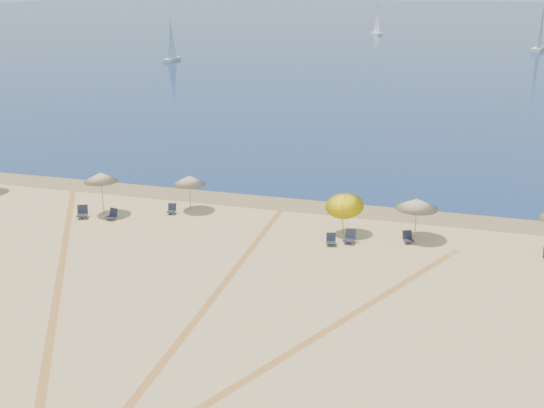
# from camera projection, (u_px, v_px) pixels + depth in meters

# --- Properties ---
(ocean) EXTENTS (500.00, 500.00, 0.00)m
(ocean) POSITION_uv_depth(u_px,v_px,m) (434.00, 20.00, 223.99)
(ocean) COLOR #0C2151
(ocean) RESTS_ON ground
(wet_sand) EXTENTS (500.00, 500.00, 0.00)m
(wet_sand) POSITION_uv_depth(u_px,v_px,m) (289.00, 203.00, 41.30)
(wet_sand) COLOR olive
(wet_sand) RESTS_ON ground
(umbrella_1) EXTENTS (2.02, 2.02, 2.66)m
(umbrella_1) POSITION_uv_depth(u_px,v_px,m) (101.00, 177.00, 38.79)
(umbrella_1) COLOR gray
(umbrella_1) RESTS_ON ground
(umbrella_2) EXTENTS (1.98, 1.98, 2.25)m
(umbrella_2) POSITION_uv_depth(u_px,v_px,m) (189.00, 180.00, 39.59)
(umbrella_2) COLOR gray
(umbrella_2) RESTS_ON ground
(umbrella_3) EXTENTS (2.13, 2.17, 2.56)m
(umbrella_3) POSITION_uv_depth(u_px,v_px,m) (344.00, 202.00, 35.80)
(umbrella_3) COLOR gray
(umbrella_3) RESTS_ON ground
(umbrella_4) EXTENTS (2.30, 2.30, 2.34)m
(umbrella_4) POSITION_uv_depth(u_px,v_px,m) (417.00, 204.00, 35.17)
(umbrella_4) COLOR gray
(umbrella_4) RESTS_ON ground
(chair_2) EXTENTS (0.85, 0.90, 0.74)m
(chair_2) POSITION_uv_depth(u_px,v_px,m) (82.00, 212.00, 38.78)
(chair_2) COLOR black
(chair_2) RESTS_ON ground
(chair_3) EXTENTS (0.65, 0.72, 0.65)m
(chair_3) POSITION_uv_depth(u_px,v_px,m) (112.00, 215.00, 38.51)
(chair_3) COLOR black
(chair_3) RESTS_ON ground
(chair_4) EXTENTS (0.60, 0.67, 0.60)m
(chair_4) POSITION_uv_depth(u_px,v_px,m) (172.00, 209.00, 39.47)
(chair_4) COLOR black
(chair_4) RESTS_ON ground
(chair_5) EXTENTS (0.63, 0.70, 0.62)m
(chair_5) POSITION_uv_depth(u_px,v_px,m) (331.00, 240.00, 34.84)
(chair_5) COLOR black
(chair_5) RESTS_ON ground
(chair_6) EXTENTS (0.66, 0.75, 0.71)m
(chair_6) POSITION_uv_depth(u_px,v_px,m) (350.00, 237.00, 35.10)
(chair_6) COLOR black
(chair_6) RESTS_ON ground
(chair_7) EXTENTS (0.72, 0.77, 0.63)m
(chair_7) POSITION_uv_depth(u_px,v_px,m) (408.00, 237.00, 35.14)
(chair_7) COLOR black
(chair_7) RESTS_ON ground
(sailboat_0) EXTENTS (3.52, 6.90, 9.96)m
(sailboat_0) POSITION_uv_depth(u_px,v_px,m) (540.00, 35.00, 126.49)
(sailboat_0) COLOR white
(sailboat_0) RESTS_ON ocean
(sailboat_2) EXTENTS (3.60, 5.14, 7.66)m
(sailboat_2) POSITION_uv_depth(u_px,v_px,m) (377.00, 25.00, 163.90)
(sailboat_2) COLOR white
(sailboat_2) RESTS_ON ocean
(sailboat_3) EXTENTS (1.36, 4.76, 7.03)m
(sailboat_3) POSITION_uv_depth(u_px,v_px,m) (172.00, 48.00, 111.54)
(sailboat_3) COLOR white
(sailboat_3) RESTS_ON ocean
(tire_tracks) EXTENTS (51.18, 45.00, 0.00)m
(tire_tracks) POSITION_uv_depth(u_px,v_px,m) (169.00, 305.00, 28.44)
(tire_tracks) COLOR tan
(tire_tracks) RESTS_ON ground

